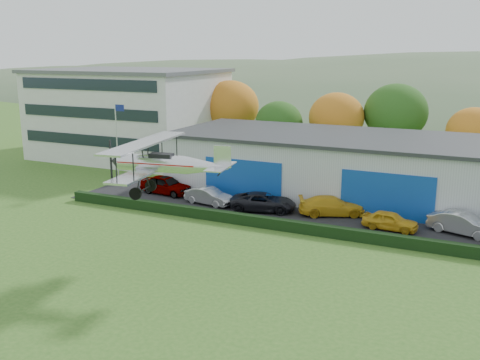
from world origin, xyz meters
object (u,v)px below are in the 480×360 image
at_px(hangar, 401,170).
at_px(biplane, 163,162).
at_px(office_block, 130,113).
at_px(car_0, 166,185).
at_px(car_5, 463,223).
at_px(car_2, 263,202).
at_px(flagpole, 118,136).
at_px(car_1, 209,196).
at_px(car_3, 332,206).
at_px(car_4, 390,221).

relative_size(hangar, biplane, 4.80).
bearing_deg(office_block, hangar, -12.01).
xyz_separation_m(hangar, car_0, (-19.15, -6.85, -1.78)).
bearing_deg(car_5, car_2, 109.80).
height_order(flagpole, car_0, flagpole).
bearing_deg(car_2, hangar, -63.17).
distance_m(flagpole, car_1, 11.74).
distance_m(office_block, car_0, 20.08).
distance_m(office_block, car_2, 28.45).
xyz_separation_m(office_block, car_1, (18.92, -15.20, -4.47)).
xyz_separation_m(hangar, car_2, (-9.25, -8.01, -1.88)).
distance_m(car_1, car_5, 19.64).
height_order(office_block, car_1, office_block).
bearing_deg(office_block, car_3, -25.53).
relative_size(car_0, car_2, 0.93).
xyz_separation_m(flagpole, car_2, (15.63, -2.03, -4.01)).
distance_m(flagpole, car_3, 21.29).
bearing_deg(car_5, car_1, 109.69).
xyz_separation_m(hangar, flagpole, (-24.88, -5.98, 2.13)).
bearing_deg(flagpole, car_0, -8.67).
bearing_deg(car_3, car_0, 65.37).
bearing_deg(car_0, car_5, -85.18).
distance_m(car_3, car_4, 5.05).
bearing_deg(car_3, hangar, -55.00).
relative_size(car_3, biplane, 0.60).
xyz_separation_m(hangar, car_3, (-3.99, -6.83, -1.87)).
bearing_deg(car_1, biplane, -153.30).
distance_m(hangar, car_0, 20.41).
height_order(flagpole, car_3, flagpole).
bearing_deg(car_0, car_3, -83.89).
bearing_deg(biplane, car_4, 41.58).
relative_size(flagpole, car_1, 1.89).
xyz_separation_m(car_2, biplane, (-0.60, -13.28, 5.63)).
height_order(flagpole, biplane, flagpole).
bearing_deg(car_5, car_3, 104.10).
distance_m(flagpole, car_0, 7.00).
xyz_separation_m(office_block, car_2, (23.75, -15.03, -4.44)).
xyz_separation_m(office_block, biplane, (23.15, -28.31, 1.19)).
bearing_deg(car_0, office_block, 50.99).
relative_size(hangar, flagpole, 5.08).
distance_m(car_1, biplane, 14.90).
bearing_deg(car_3, biplane, 133.23).
bearing_deg(car_3, car_4, -134.06).
height_order(office_block, flagpole, office_block).
bearing_deg(biplane, car_0, 114.09).
xyz_separation_m(car_0, car_5, (24.69, -0.52, -0.05)).
bearing_deg(car_1, car_5, -78.86).
xyz_separation_m(car_1, car_5, (19.63, 0.80, 0.08)).
distance_m(car_4, biplane, 17.57).
bearing_deg(car_5, hangar, 54.29).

